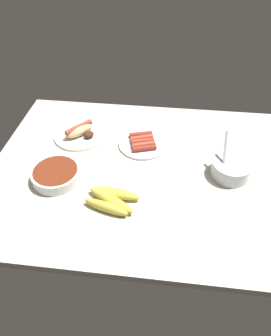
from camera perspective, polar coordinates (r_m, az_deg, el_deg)
name	(u,v)px	position (r cm, az deg, el deg)	size (l,w,h in cm)	color
ground_plane	(144,171)	(117.58, 1.62, -0.52)	(120.00, 90.00, 3.00)	beige
bowl_chili	(56,174)	(114.42, -14.95, -1.14)	(18.12, 18.12, 4.42)	white
plate_sausages	(143,143)	(126.64, 1.36, 4.81)	(20.34, 20.34, 3.18)	white
banana_bunch	(111,199)	(103.24, -4.68, -6.01)	(19.36, 13.26, 3.70)	gold
bowl_coleslaw	(231,168)	(117.06, 17.75, -0.02)	(14.42, 14.42, 15.70)	silver
plate_hotdog_assembled	(80,132)	(133.40, -10.60, 6.70)	(22.36, 22.36, 5.61)	white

